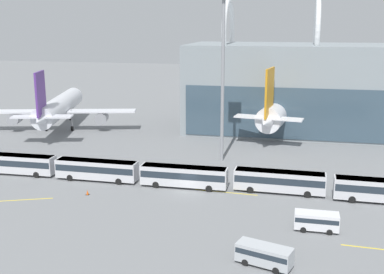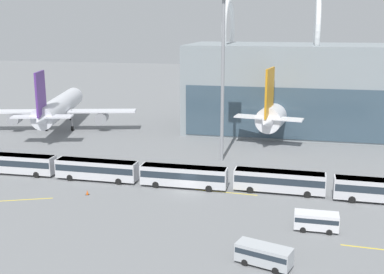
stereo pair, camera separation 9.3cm
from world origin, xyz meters
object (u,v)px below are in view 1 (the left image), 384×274
at_px(shuttle_bus_2, 97,169).
at_px(traffic_cone_0, 87,192).
at_px(service_van_crossing, 264,254).
at_px(airliner_at_gate_near, 58,108).
at_px(airliner_at_gate_far, 283,107).
at_px(shuttle_bus_3, 184,175).
at_px(shuttle_bus_4, 279,180).
at_px(shuttle_bus_5, 383,189).
at_px(service_van_foreground, 317,220).
at_px(shuttle_bus_1, 17,163).
at_px(floodlight_mast, 223,52).

height_order(shuttle_bus_2, traffic_cone_0, shuttle_bus_2).
bearing_deg(service_van_crossing, airliner_at_gate_near, 150.67).
height_order(airliner_at_gate_far, service_van_crossing, airliner_at_gate_far).
bearing_deg(shuttle_bus_3, shuttle_bus_4, 3.03).
relative_size(shuttle_bus_5, traffic_cone_0, 18.60).
bearing_deg(airliner_at_gate_near, service_van_foreground, -142.29).
xyz_separation_m(shuttle_bus_1, shuttle_bus_3, (28.25, -0.51, 0.00)).
bearing_deg(floodlight_mast, traffic_cone_0, -126.55).
relative_size(airliner_at_gate_near, shuttle_bus_4, 2.76).
xyz_separation_m(shuttle_bus_4, service_van_crossing, (-0.59, -22.34, -0.61)).
xyz_separation_m(airliner_at_gate_far, shuttle_bus_2, (-27.26, -42.91, -3.48)).
relative_size(shuttle_bus_2, shuttle_bus_4, 1.00).
bearing_deg(shuttle_bus_5, shuttle_bus_3, -179.16).
xyz_separation_m(airliner_at_gate_near, airliner_at_gate_far, (50.32, 10.69, 0.07)).
height_order(shuttle_bus_2, floodlight_mast, floodlight_mast).
xyz_separation_m(floodlight_mast, traffic_cone_0, (-16.17, -21.82, -19.05)).
bearing_deg(shuttle_bus_2, service_van_crossing, -37.84).
height_order(shuttle_bus_4, service_van_foreground, shuttle_bus_4).
distance_m(airliner_at_gate_far, floodlight_mast, 32.38).
bearing_deg(shuttle_bus_3, service_van_foreground, -31.19).
relative_size(shuttle_bus_5, floodlight_mast, 0.45).
bearing_deg(service_van_foreground, shuttle_bus_3, 149.01).
relative_size(service_van_crossing, traffic_cone_0, 8.57).
height_order(shuttle_bus_4, floodlight_mast, floodlight_mast).
bearing_deg(service_van_crossing, floodlight_mast, 122.89).
relative_size(shuttle_bus_2, traffic_cone_0, 18.55).
height_order(airliner_at_gate_near, floodlight_mast, floodlight_mast).
bearing_deg(shuttle_bus_2, shuttle_bus_1, 179.60).
xyz_separation_m(shuttle_bus_3, traffic_cone_0, (-12.89, -6.12, -1.57)).
relative_size(shuttle_bus_1, shuttle_bus_5, 1.00).
xyz_separation_m(shuttle_bus_1, shuttle_bus_4, (42.37, 0.17, 0.00)).
height_order(airliner_at_gate_far, shuttle_bus_3, airliner_at_gate_far).
distance_m(shuttle_bus_3, service_van_crossing, 25.55).
distance_m(airliner_at_gate_far, traffic_cone_0, 55.97).
bearing_deg(shuttle_bus_4, service_van_crossing, -90.20).
distance_m(airliner_at_gate_far, shuttle_bus_4, 42.66).
relative_size(shuttle_bus_4, traffic_cone_0, 18.59).
bearing_deg(floodlight_mast, service_van_crossing, -74.66).
bearing_deg(shuttle_bus_5, traffic_cone_0, -170.50).
height_order(service_van_foreground, floodlight_mast, floodlight_mast).
height_order(airliner_at_gate_near, service_van_foreground, airliner_at_gate_near).
xyz_separation_m(airliner_at_gate_far, service_van_crossing, (0.40, -64.85, -4.09)).
distance_m(service_van_foreground, service_van_crossing, 11.42).
distance_m(airliner_at_gate_near, floodlight_mast, 46.02).
distance_m(shuttle_bus_1, floodlight_mast, 39.13).
bearing_deg(floodlight_mast, shuttle_bus_5, -32.68).
bearing_deg(airliner_at_gate_near, shuttle_bus_2, -158.56).
height_order(airliner_at_gate_near, shuttle_bus_1, airliner_at_gate_near).
height_order(shuttle_bus_5, service_van_crossing, shuttle_bus_5).
relative_size(shuttle_bus_4, shuttle_bus_5, 1.00).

